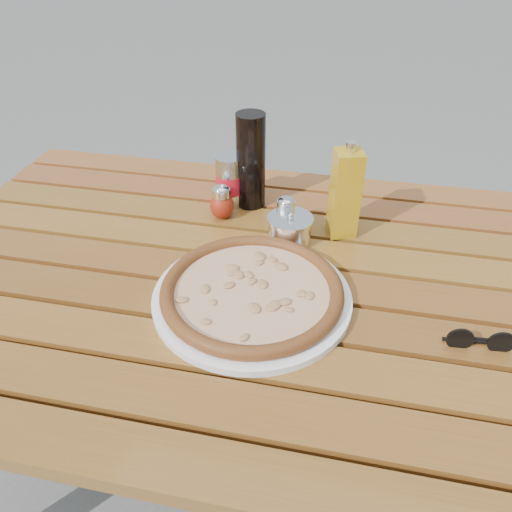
% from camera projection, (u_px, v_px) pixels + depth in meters
% --- Properties ---
extents(ground, '(60.00, 60.00, 0.00)m').
position_uv_depth(ground, '(255.00, 481.00, 1.41)').
color(ground, '#61615D').
rests_on(ground, ground).
extents(table, '(1.40, 0.90, 0.75)m').
position_uv_depth(table, '(254.00, 304.00, 1.01)').
color(table, '#38230C').
rests_on(table, ground).
extents(plate, '(0.37, 0.37, 0.01)m').
position_uv_depth(plate, '(252.00, 297.00, 0.90)').
color(plate, white).
rests_on(plate, table).
extents(pizza, '(0.38, 0.38, 0.03)m').
position_uv_depth(pizza, '(252.00, 291.00, 0.89)').
color(pizza, '#FFDFB6').
rests_on(pizza, plate).
extents(pepper_shaker, '(0.07, 0.07, 0.08)m').
position_uv_depth(pepper_shaker, '(222.00, 202.00, 1.12)').
color(pepper_shaker, '#AB2913').
rests_on(pepper_shaker, table).
extents(oregano_shaker, '(0.07, 0.07, 0.08)m').
position_uv_depth(oregano_shaker, '(286.00, 215.00, 1.07)').
color(oregano_shaker, '#323B17').
rests_on(oregano_shaker, table).
extents(dark_bottle, '(0.08, 0.08, 0.22)m').
position_uv_depth(dark_bottle, '(251.00, 161.00, 1.12)').
color(dark_bottle, black).
rests_on(dark_bottle, table).
extents(soda_can, '(0.08, 0.08, 0.12)m').
position_uv_depth(soda_can, '(230.00, 181.00, 1.16)').
color(soda_can, silver).
rests_on(soda_can, table).
extents(olive_oil_cruet, '(0.07, 0.07, 0.21)m').
position_uv_depth(olive_oil_cruet, '(345.00, 193.00, 1.03)').
color(olive_oil_cruet, '#B58813').
rests_on(olive_oil_cruet, table).
extents(parmesan_tin, '(0.10, 0.10, 0.07)m').
position_uv_depth(parmesan_tin, '(290.00, 229.00, 1.04)').
color(parmesan_tin, silver).
rests_on(parmesan_tin, table).
extents(sunglasses, '(0.11, 0.03, 0.04)m').
position_uv_depth(sunglasses, '(480.00, 341.00, 0.80)').
color(sunglasses, black).
rests_on(sunglasses, table).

